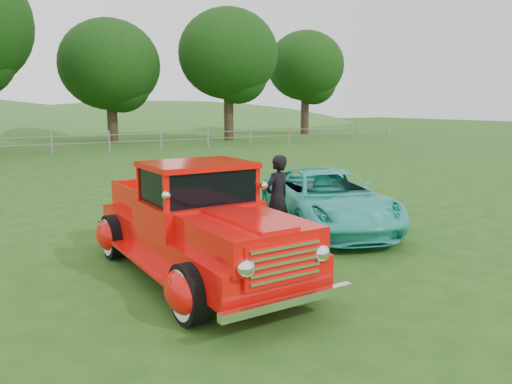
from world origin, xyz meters
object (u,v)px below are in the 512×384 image
tree_far_east (306,66)px  red_pickup (197,226)px  tree_near_east (110,65)px  man (277,198)px  tree_mid_east (228,54)px  teal_sedan (327,199)px

tree_far_east → red_pickup: bearing=-128.1°
tree_near_east → red_pickup: tree_near_east is taller
tree_near_east → man: 27.68m
tree_mid_east → man: size_ratio=5.66×
tree_far_east → man: (-20.72, -28.08, -5.03)m
tree_near_east → teal_sedan: tree_near_east is taller
tree_mid_east → tree_far_east: size_ratio=1.07×
tree_mid_east → teal_sedan: (-10.25, -24.77, -5.55)m
tree_far_east → red_pickup: 37.47m
tree_near_east → man: bearing=-97.8°
tree_far_east → red_pickup: tree_far_east is taller
red_pickup → tree_mid_east: bearing=60.0°
teal_sedan → tree_far_east: bearing=73.6°
tree_near_east → tree_far_east: bearing=3.4°
tree_near_east → tree_far_east: 17.04m
man → tree_near_east: bearing=-112.7°
tree_near_east → man: size_ratio=4.99×
tree_near_east → teal_sedan: (-2.25, -26.77, -4.63)m
tree_near_east → tree_mid_east: tree_mid_east is taller
teal_sedan → man: (-1.47, -0.30, 0.21)m
tree_far_east → tree_near_east: bearing=-176.6°
tree_far_east → teal_sedan: size_ratio=1.99×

